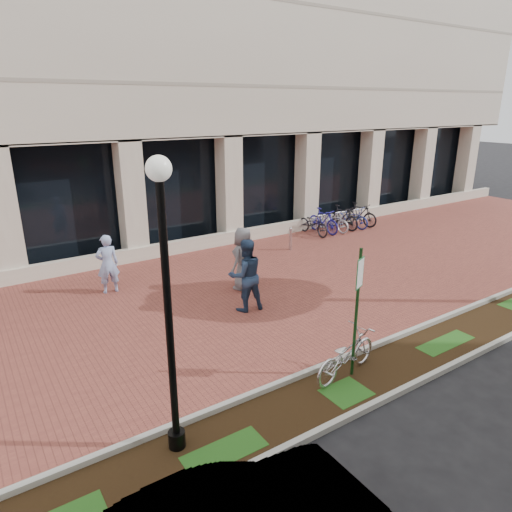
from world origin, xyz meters
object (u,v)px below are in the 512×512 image
bollard (290,239)px  bike_rack_cluster (337,219)px  lamppost (167,299)px  pedestrian_mid (246,275)px  parking_sign (358,298)px  pedestrian_right (243,259)px  pedestrian_left (108,264)px  locked_bicycle (346,354)px

bollard → bike_rack_cluster: 3.72m
lamppost → pedestrian_mid: size_ratio=2.35×
bike_rack_cluster → parking_sign: bearing=-137.1°
pedestrian_right → bollard: bearing=-174.0°
pedestrian_left → bike_rack_cluster: pedestrian_left is taller
pedestrian_right → bollard: 4.24m
pedestrian_mid → bollard: 5.61m
parking_sign → bike_rack_cluster: 11.66m
parking_sign → bike_rack_cluster: parking_sign is taller
parking_sign → pedestrian_right: (0.61, 5.22, -0.77)m
pedestrian_left → pedestrian_mid: size_ratio=0.89×
locked_bicycle → pedestrian_right: 5.20m
pedestrian_mid → bike_rack_cluster: bearing=-140.0°
locked_bicycle → parking_sign: bearing=-136.9°
lamppost → bike_rack_cluster: (11.59, 8.60, -2.15)m
lamppost → bike_rack_cluster: bearing=36.6°
pedestrian_mid → bollard: size_ratio=2.22×
parking_sign → bollard: parking_sign is taller
pedestrian_left → bollard: bearing=-172.5°
pedestrian_right → bike_rack_cluster: size_ratio=0.54×
pedestrian_left → bike_rack_cluster: bearing=-167.0°
parking_sign → lamppost: 4.02m
pedestrian_left → parking_sign: bearing=116.7°
bollard → locked_bicycle: bearing=-120.1°
parking_sign → pedestrian_left: (-2.87, 7.18, -0.84)m
parking_sign → lamppost: bearing=155.0°
pedestrian_left → pedestrian_right: pedestrian_right is taller
parking_sign → pedestrian_left: bearing=87.9°
parking_sign → pedestrian_mid: 3.99m
pedestrian_mid → bollard: (4.29, 3.58, -0.54)m
pedestrian_left → locked_bicycle: bearing=116.1°
lamppost → pedestrian_left: (1.04, 7.10, -1.76)m
parking_sign → pedestrian_left: parking_sign is taller
parking_sign → bollard: (4.16, 7.49, -1.27)m
locked_bicycle → pedestrian_left: bearing=10.9°
lamppost → pedestrian_left: size_ratio=2.64×
pedestrian_right → bollard: (3.55, 2.27, -0.50)m
bollard → pedestrian_right: bearing=-147.4°
locked_bicycle → pedestrian_mid: pedestrian_mid is taller
pedestrian_left → pedestrian_right: 3.99m
parking_sign → bike_rack_cluster: bearing=24.6°
pedestrian_mid → locked_bicycle: bearing=98.8°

